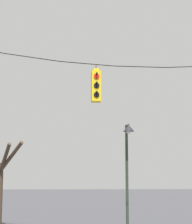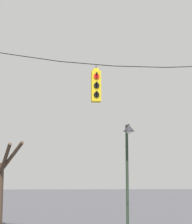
# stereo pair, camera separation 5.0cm
# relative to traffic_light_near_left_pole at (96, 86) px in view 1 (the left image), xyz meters

# --- Properties ---
(span_wire) EXTENTS (13.91, 0.03, 0.74)m
(span_wire) POSITION_rel_traffic_light_near_left_pole_xyz_m (1.64, 0.00, 1.01)
(span_wire) COLOR black
(traffic_light_near_left_pole) EXTENTS (0.34, 0.58, 1.39)m
(traffic_light_near_left_pole) POSITION_rel_traffic_light_near_left_pole_xyz_m (0.00, 0.00, 0.00)
(traffic_light_near_left_pole) COLOR yellow
(street_lamp) EXTENTS (0.48, 0.82, 4.77)m
(street_lamp) POSITION_rel_traffic_light_near_left_pole_xyz_m (1.66, 2.77, -2.27)
(street_lamp) COLOR #233323
(street_lamp) RESTS_ON ground_plane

